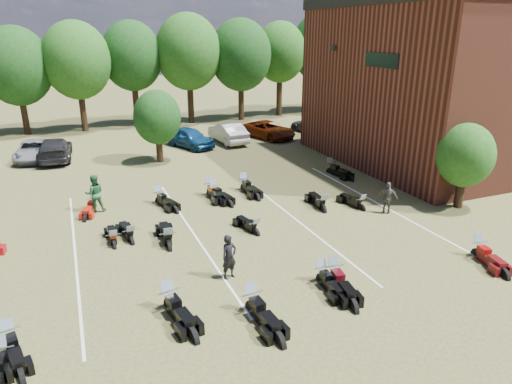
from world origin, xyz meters
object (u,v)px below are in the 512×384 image
person_grey (388,198)px  motorcycle_3 (321,282)px  car_4 (190,137)px  motorcycle_0 (3,369)px  person_black (229,257)px  person_green (95,193)px

person_grey → motorcycle_3: 7.89m
car_4 → motorcycle_3: (-0.81, -21.59, -0.77)m
person_grey → motorcycle_3: person_grey is taller
person_grey → motorcycle_0: 17.44m
person_black → person_grey: size_ratio=1.05×
person_green → motorcycle_3: (7.00, -10.33, -0.96)m
person_grey → motorcycle_0: (-16.63, -5.19, -0.81)m
motorcycle_0 → person_green: bearing=75.7°
person_black → motorcycle_3: 3.47m
motorcycle_0 → motorcycle_3: (10.24, 0.64, 0.00)m
person_black → person_grey: 9.83m
person_green → person_grey: size_ratio=1.19×
motorcycle_3 → car_4: bearing=91.7°
person_green → motorcycle_3: 12.51m
person_black → motorcycle_0: (-7.26, -2.21, -0.85)m
car_4 → person_grey: person_grey is taller
person_grey → motorcycle_3: size_ratio=0.74×
person_black → motorcycle_0: bearing=-179.6°
person_black → person_green: (-4.02, 8.76, 0.11)m
person_green → motorcycle_0: 11.47m
person_black → motorcycle_0: size_ratio=0.70×
car_4 → motorcycle_0: bearing=-139.5°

